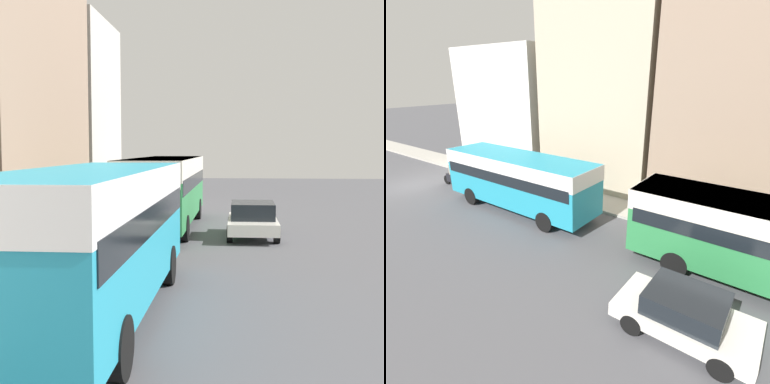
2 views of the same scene
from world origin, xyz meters
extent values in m
cube|color=beige|center=(-9.14, 28.22, 5.29)|extent=(5.89, 6.71, 10.57)
cube|color=teal|center=(-1.79, 8.96, 1.79)|extent=(2.55, 9.23, 2.58)
cube|color=white|center=(-1.79, 8.96, 2.70)|extent=(2.58, 9.28, 0.78)
cube|color=black|center=(-1.79, 8.96, 2.12)|extent=(2.60, 8.86, 0.57)
cylinder|color=black|center=(-2.96, 11.82, 0.50)|extent=(0.28, 1.00, 1.00)
cylinder|color=black|center=(-0.61, 11.82, 0.50)|extent=(0.28, 1.00, 1.00)
cylinder|color=black|center=(-0.61, 6.10, 0.50)|extent=(0.28, 1.00, 1.00)
cube|color=#2D8447|center=(-1.98, 21.30, 1.79)|extent=(2.51, 10.38, 2.57)
cube|color=silver|center=(-1.98, 21.30, 2.69)|extent=(2.54, 10.44, 0.77)
cube|color=black|center=(-1.98, 21.30, 2.11)|extent=(2.56, 9.97, 0.57)
cylinder|color=black|center=(-3.13, 24.52, 0.50)|extent=(0.28, 1.00, 1.00)
cylinder|color=black|center=(-0.82, 24.52, 0.50)|extent=(0.28, 1.00, 1.00)
cylinder|color=black|center=(-3.13, 18.08, 0.50)|extent=(0.28, 1.00, 1.00)
cylinder|color=black|center=(-0.82, 18.08, 0.50)|extent=(0.28, 1.00, 1.00)
cube|color=silver|center=(1.72, 19.23, 0.54)|extent=(1.88, 3.89, 0.44)
cube|color=black|center=(1.72, 19.23, 1.08)|extent=(1.65, 2.14, 0.63)
cylinder|color=black|center=(0.86, 20.43, 0.32)|extent=(0.22, 0.64, 0.64)
cylinder|color=black|center=(2.58, 20.43, 0.32)|extent=(0.22, 0.64, 0.64)
cylinder|color=black|center=(0.86, 18.02, 0.32)|extent=(0.22, 0.64, 0.64)
cylinder|color=black|center=(2.58, 18.02, 0.32)|extent=(0.22, 0.64, 0.64)
camera|label=1|loc=(1.17, -1.59, 3.51)|focal=50.00mm
camera|label=2|loc=(8.94, 20.70, 7.00)|focal=28.00mm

